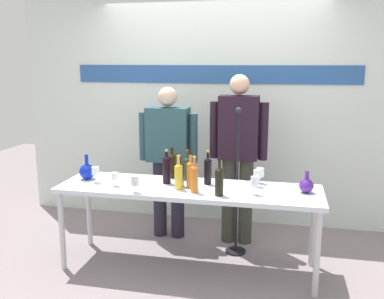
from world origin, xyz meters
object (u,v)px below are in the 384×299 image
Objects in this scene: wine_bottle_2 at (179,175)px; wine_glass_right_2 at (257,174)px; display_table at (188,194)px; wine_glass_left_1 at (95,171)px; decanter_blue_left at (87,171)px; wine_bottle_8 at (172,164)px; decanter_blue_right at (306,185)px; presenter_right at (238,150)px; wine_bottle_0 at (187,168)px; wine_glass_left_2 at (135,181)px; presenter_left at (168,153)px; microphone_stand at (236,206)px; wine_glass_left_0 at (115,177)px; wine_glass_right_1 at (255,182)px; wine_bottle_5 at (190,173)px; wine_bottle_4 at (180,173)px; wine_glass_right_0 at (260,173)px; wine_bottle_7 at (219,180)px; wine_bottle_3 at (208,170)px; wine_bottle_6 at (167,169)px; wine_bottle_1 at (194,177)px.

wine_glass_right_2 is (0.66, 0.22, -0.01)m from wine_bottle_2.
display_table is 15.78× the size of wine_glass_left_1.
decanter_blue_left is 0.80m from wine_bottle_8.
decanter_blue_right is at bearing 2.72° from display_table.
presenter_right is (1.35, 0.61, 0.14)m from decanter_blue_left.
wine_bottle_0 is at bearing 105.12° from display_table.
decanter_blue_left is 1.61× the size of wine_glass_left_2.
microphone_stand is at bearing -19.07° from presenter_left.
presenter_left reaches higher than wine_glass_left_0.
wine_glass_left_1 is 1.46m from wine_glass_right_2.
display_table is 0.60m from microphone_stand.
microphone_stand is at bearing 111.78° from wine_glass_right_1.
presenter_left is 5.04× the size of wine_bottle_5.
wine_bottle_2 is 0.38m from wine_bottle_8.
wine_bottle_4 reaches higher than wine_glass_right_0.
display_table is 0.80m from presenter_right.
microphone_stand is (-0.22, 0.15, -0.39)m from wine_glass_right_0.
wine_bottle_7 reaches higher than wine_glass_right_0.
wine_glass_right_0 is at bearing 26.38° from wine_glass_left_2.
wine_glass_right_0 is at bearing 24.33° from wine_bottle_5.
wine_bottle_3 reaches higher than display_table.
presenter_right is at bearing 59.72° from wine_bottle_2.
wine_glass_left_1 is (-0.80, -0.26, -0.01)m from wine_bottle_0.
wine_bottle_7 is at bearing -163.35° from wine_glass_right_1.
wine_glass_left_2 is at bearing -170.93° from wine_glass_right_1.
wine_bottle_4 is 0.42m from wine_glass_left_2.
wine_bottle_3 is (0.21, -0.09, 0.01)m from wine_bottle_0.
decanter_blue_left is 0.79× the size of wine_bottle_2.
presenter_left is 1.22m from wine_glass_right_1.
wine_bottle_6 is 2.00× the size of wine_glass_right_1.
decanter_blue_right is 0.45m from wine_glass_right_0.
display_table is 7.32× the size of wine_bottle_5.
wine_bottle_8 reaches higher than wine_glass_right_0.
wine_bottle_3 reaches higher than wine_glass_right_0.
wine_glass_left_0 is (-0.67, -0.10, -0.04)m from wine_bottle_5.
decanter_blue_left is (-0.99, 0.05, 0.14)m from display_table.
wine_bottle_0 is (0.31, -0.45, -0.03)m from presenter_left.
wine_bottle_5 is (0.02, -0.02, 0.19)m from display_table.
microphone_stand is (0.79, 0.66, -0.39)m from wine_glass_left_2.
wine_bottle_1 reaches higher than wine_glass_right_2.
wine_glass_right_0 is at bearing 11.19° from wine_glass_left_1.
display_table is at bearing -61.06° from presenter_left.
wine_glass_left_2 is at bearing -166.77° from wine_bottle_1.
wine_bottle_6 is 0.85m from wine_glass_right_0.
wine_bottle_6 reaches higher than wine_glass_left_2.
wine_bottle_5 is (0.39, -0.68, -0.02)m from presenter_left.
wine_glass_left_0 is at bearing -150.85° from wine_bottle_0.
wine_glass_left_0 is 0.88× the size of wine_glass_right_0.
display_table is at bearing -140.30° from wine_bottle_3.
decanter_blue_left is 1.09m from wine_bottle_1.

